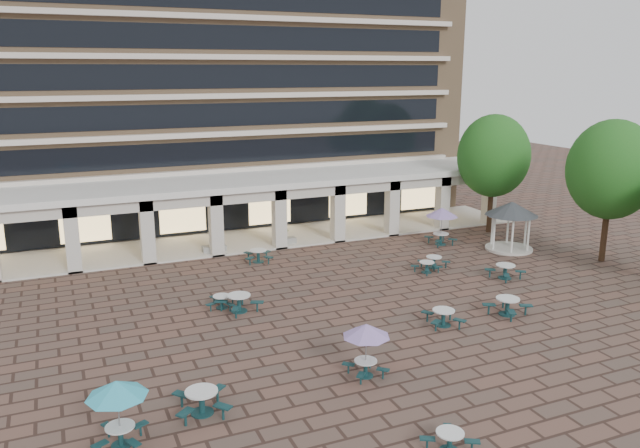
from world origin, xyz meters
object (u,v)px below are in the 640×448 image
(planter_left, at_px, (214,246))
(picnic_table_1, at_px, (450,440))
(picnic_table_0, at_px, (202,400))
(gazebo, at_px, (511,214))
(planter_right, at_px, (284,239))
(picnic_table_2, at_px, (443,316))

(planter_left, bearing_deg, picnic_table_1, -86.47)
(picnic_table_0, bearing_deg, picnic_table_1, -32.90)
(gazebo, relative_size, planter_right, 2.27)
(picnic_table_0, relative_size, picnic_table_1, 1.18)
(picnic_table_0, distance_m, planter_right, 21.15)
(picnic_table_1, bearing_deg, gazebo, 30.58)
(picnic_table_2, relative_size, planter_left, 1.32)
(gazebo, height_order, planter_right, gazebo)
(picnic_table_0, bearing_deg, picnic_table_2, 20.12)
(picnic_table_2, height_order, planter_left, planter_left)
(picnic_table_2, relative_size, gazebo, 0.58)
(picnic_table_1, bearing_deg, picnic_table_2, 41.49)
(picnic_table_1, height_order, gazebo, gazebo)
(picnic_table_0, relative_size, gazebo, 0.60)
(planter_right, bearing_deg, planter_left, -180.00)
(planter_left, distance_m, planter_right, 4.80)
(picnic_table_2, bearing_deg, planter_left, 127.03)
(planter_left, relative_size, planter_right, 1.00)
(gazebo, distance_m, planter_right, 14.93)
(planter_right, bearing_deg, picnic_table_2, -82.46)
(gazebo, xyz_separation_m, planter_right, (-13.15, 6.81, -1.94))
(gazebo, xyz_separation_m, planter_left, (-17.95, 6.81, -1.89))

